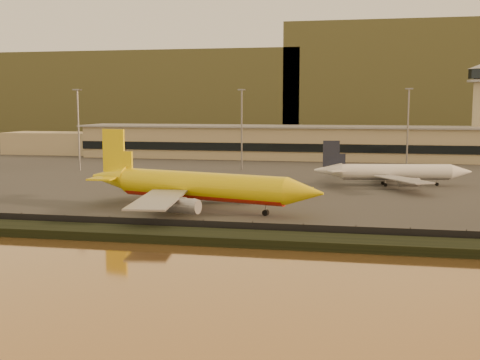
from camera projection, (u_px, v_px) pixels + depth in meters
The scene contains 11 objects.
ground at pixel (211, 220), 109.44m from camera, with size 900.00×900.00×0.00m, color black.
embankment at pixel (184, 236), 92.81m from camera, with size 320.00×7.00×1.40m, color black.
tarmac at pixel (279, 167), 201.87m from camera, with size 320.00×220.00×0.20m, color #2D2D2D.
perimeter_fence at pixel (191, 227), 96.63m from camera, with size 300.00×0.05×2.20m, color black.
terminal_building at pixel (253, 142), 233.64m from camera, with size 202.00×25.00×12.60m.
apron_light_masts at pixel (321, 122), 177.55m from camera, with size 152.20×12.20×25.40m.
distant_hills at pixel (296, 90), 440.38m from camera, with size 470.00×160.00×70.00m.
dhl_cargo_jet at pixel (198, 186), 118.24m from camera, with size 51.33×49.20×15.53m.
white_narrowbody_jet at pixel (393, 172), 153.43m from camera, with size 40.01×38.59×11.52m.
gse_vehicle_yellow at pixel (302, 191), 136.35m from camera, with size 4.60×2.07×2.07m, color yellow.
gse_vehicle_white at pixel (157, 187), 144.36m from camera, with size 3.81×1.72×1.72m, color silver.
Camera 1 is at (26.21, -104.57, 20.87)m, focal length 45.00 mm.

